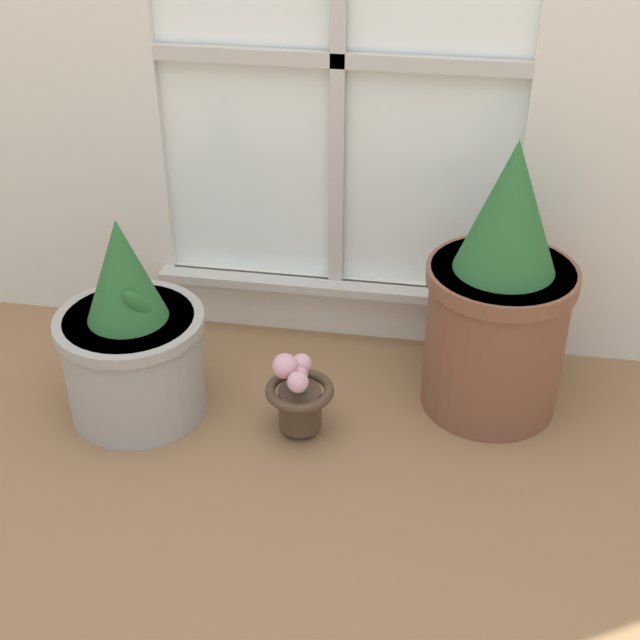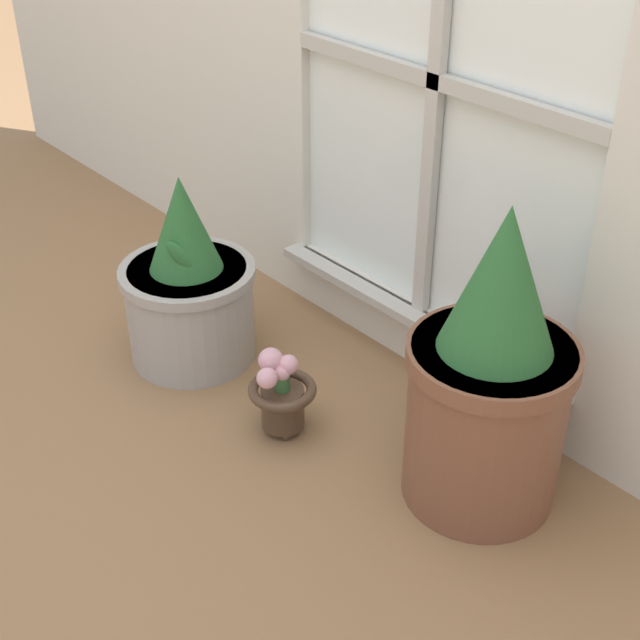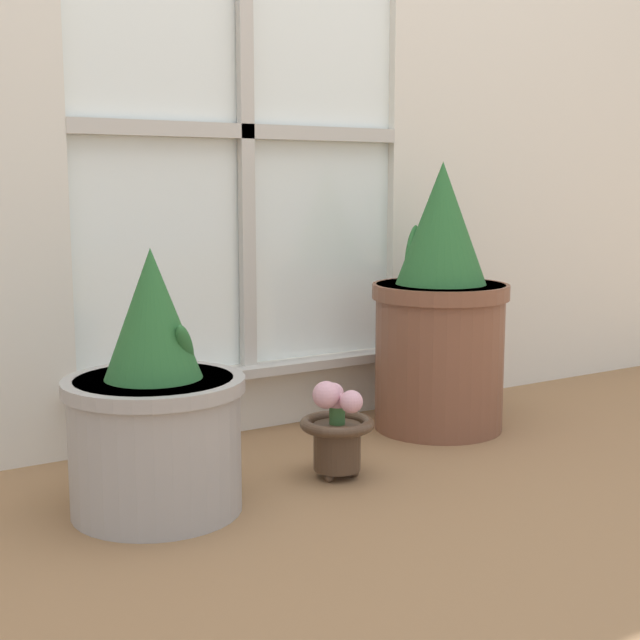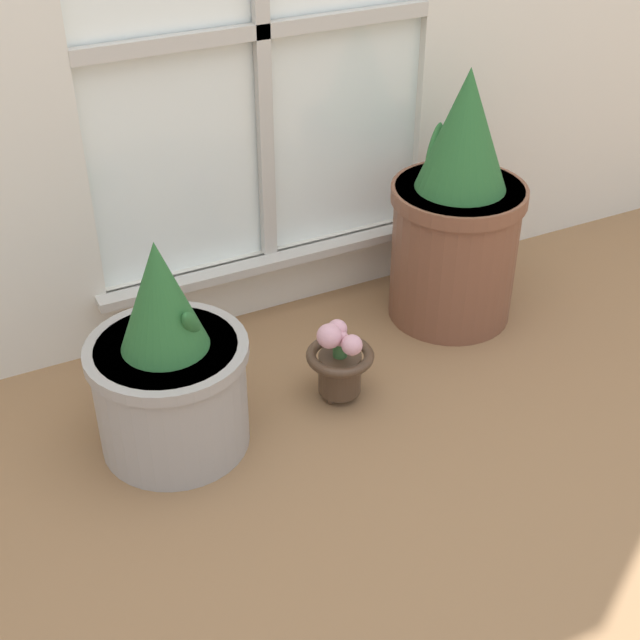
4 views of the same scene
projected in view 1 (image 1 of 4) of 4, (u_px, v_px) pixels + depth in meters
The scene contains 4 objects.
ground_plane at pixel (297, 468), 2.01m from camera, with size 10.00×10.00×0.00m, color olive.
potted_plant_left at pixel (132, 341), 2.10m from camera, with size 0.35×0.35×0.51m.
potted_plant_right at pixel (499, 300), 2.07m from camera, with size 0.35×0.35×0.69m.
flower_vase at pixel (298, 394), 2.07m from camera, with size 0.16×0.16×0.22m.
Camera 1 is at (0.30, -1.49, 1.37)m, focal length 50.00 mm.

